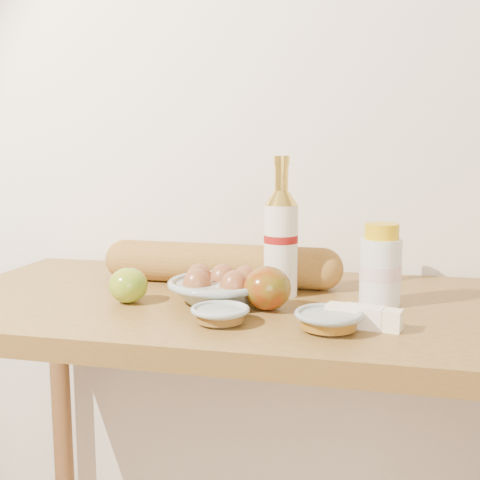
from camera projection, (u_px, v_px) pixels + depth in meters
name	position (u px, v px, depth m)	size (l,w,h in m)	color
back_wall	(275.00, 100.00, 1.42)	(3.50, 0.02, 2.60)	silver
table	(243.00, 360.00, 1.18)	(1.20, 0.60, 0.90)	olive
bourbon_bottle	(281.00, 240.00, 1.17)	(0.07, 0.07, 0.27)	beige
cream_bottle	(381.00, 267.00, 1.11)	(0.09, 0.09, 0.15)	silver
egg_bowl	(219.00, 288.00, 1.13)	(0.19, 0.19, 0.07)	gray
baguette	(220.00, 264.00, 1.28)	(0.52, 0.09, 0.09)	#A77833
apple_yellowgreen	(128.00, 285.00, 1.13)	(0.10, 0.10, 0.07)	#A29820
apple_redgreen_right	(267.00, 288.00, 1.08)	(0.10, 0.10, 0.08)	#920807
sugar_bowl	(220.00, 314.00, 1.00)	(0.12, 0.12, 0.03)	#95A39F
syrup_bowl	(329.00, 320.00, 0.96)	(0.12, 0.12, 0.03)	gray
butter_stick	(363.00, 317.00, 0.98)	(0.13, 0.06, 0.04)	#FFF1C5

